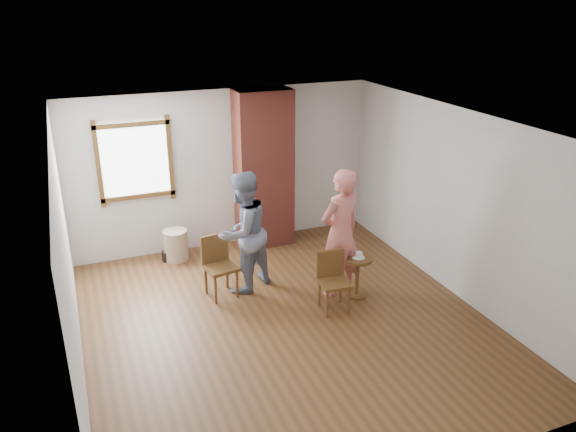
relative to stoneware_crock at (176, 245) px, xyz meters
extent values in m
plane|color=brown|center=(0.94, -2.40, -0.25)|extent=(5.50, 5.50, 0.00)
cube|color=silver|center=(0.94, 0.35, 1.05)|extent=(5.00, 0.04, 2.60)
cube|color=silver|center=(-1.56, -2.40, 1.05)|extent=(0.04, 5.50, 2.60)
cube|color=silver|center=(3.44, -2.40, 1.05)|extent=(0.04, 5.50, 2.60)
cube|color=white|center=(0.94, -2.40, 2.35)|extent=(5.00, 5.50, 0.04)
cube|color=brown|center=(-0.46, 0.31, 1.35)|extent=(1.14, 0.06, 1.34)
cube|color=white|center=(-0.46, 0.33, 1.35)|extent=(1.00, 0.02, 1.20)
cube|color=#A04638|center=(1.54, 0.10, 1.05)|extent=(0.90, 0.50, 2.60)
cylinder|color=tan|center=(0.00, 0.00, 0.00)|extent=(0.50, 0.50, 0.50)
cylinder|color=black|center=(-0.15, 0.00, -0.17)|extent=(0.19, 0.19, 0.16)
cube|color=brown|center=(0.36, -1.39, 0.19)|extent=(0.47, 0.47, 0.05)
cylinder|color=brown|center=(0.22, -1.58, -0.03)|extent=(0.04, 0.04, 0.44)
cylinder|color=brown|center=(0.55, -1.53, -0.03)|extent=(0.04, 0.04, 0.44)
cylinder|color=brown|center=(0.17, -1.25, -0.03)|extent=(0.04, 0.04, 0.44)
cylinder|color=brown|center=(0.49, -1.20, -0.03)|extent=(0.04, 0.04, 0.44)
cube|color=brown|center=(0.33, -1.21, 0.40)|extent=(0.41, 0.10, 0.44)
cube|color=brown|center=(1.65, -2.33, 0.16)|extent=(0.42, 0.42, 0.05)
cylinder|color=brown|center=(1.48, -2.47, -0.05)|extent=(0.04, 0.04, 0.41)
cylinder|color=brown|center=(1.79, -2.50, -0.05)|extent=(0.04, 0.04, 0.41)
cylinder|color=brown|center=(1.51, -2.17, -0.05)|extent=(0.04, 0.04, 0.41)
cylinder|color=brown|center=(1.82, -2.20, -0.05)|extent=(0.04, 0.04, 0.41)
cube|color=brown|center=(1.67, -2.16, 0.36)|extent=(0.38, 0.07, 0.41)
cylinder|color=brown|center=(2.12, -2.11, 0.33)|extent=(0.40, 0.40, 0.04)
cylinder|color=brown|center=(2.12, -2.11, 0.04)|extent=(0.06, 0.06, 0.54)
cylinder|color=brown|center=(2.12, -2.11, -0.23)|extent=(0.28, 0.28, 0.03)
cylinder|color=white|center=(2.12, -2.11, 0.35)|extent=(0.18, 0.18, 0.01)
cube|color=white|center=(2.13, -2.11, 0.39)|extent=(0.08, 0.07, 0.06)
imported|color=#121A31|center=(0.73, -1.30, 0.63)|extent=(1.07, 0.99, 1.75)
imported|color=#D7726B|center=(1.92, -1.92, 0.67)|extent=(0.77, 0.61, 1.84)
camera|label=1|loc=(-1.39, -8.19, 3.75)|focal=35.00mm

